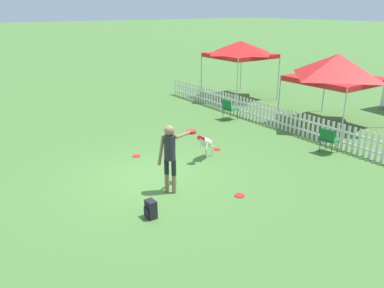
{
  "coord_description": "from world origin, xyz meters",
  "views": [
    {
      "loc": [
        8.21,
        -4.44,
        4.42
      ],
      "look_at": [
        0.28,
        1.19,
        0.84
      ],
      "focal_mm": 35.0,
      "sensor_mm": 36.0,
      "label": 1
    }
  ],
  "objects_px": {
    "folding_chair_blue_left": "(329,138)",
    "canopy_tent_secondary": "(337,68)",
    "leaping_dog": "(206,143)",
    "frisbee_near_handler": "(137,156)",
    "handler_person": "(171,150)",
    "frisbee_midfield": "(217,149)",
    "canopy_tent_main": "(240,49)",
    "backpack_on_grass": "(151,209)",
    "frisbee_near_dog": "(240,195)",
    "folding_chair_center": "(229,108)"
  },
  "relations": [
    {
      "from": "handler_person",
      "to": "canopy_tent_secondary",
      "type": "height_order",
      "value": "canopy_tent_secondary"
    },
    {
      "from": "frisbee_near_handler",
      "to": "handler_person",
      "type": "bearing_deg",
      "value": -8.04
    },
    {
      "from": "handler_person",
      "to": "backpack_on_grass",
      "type": "height_order",
      "value": "handler_person"
    },
    {
      "from": "leaping_dog",
      "to": "frisbee_midfield",
      "type": "distance_m",
      "value": 1.04
    },
    {
      "from": "handler_person",
      "to": "frisbee_near_handler",
      "type": "relative_size",
      "value": 7.01
    },
    {
      "from": "canopy_tent_main",
      "to": "frisbee_near_dog",
      "type": "bearing_deg",
      "value": -41.86
    },
    {
      "from": "handler_person",
      "to": "frisbee_near_handler",
      "type": "bearing_deg",
      "value": 140.98
    },
    {
      "from": "frisbee_near_dog",
      "to": "backpack_on_grass",
      "type": "xyz_separation_m",
      "value": [
        -0.39,
        -2.3,
        0.2
      ]
    },
    {
      "from": "leaping_dog",
      "to": "canopy_tent_secondary",
      "type": "bearing_deg",
      "value": -121.17
    },
    {
      "from": "backpack_on_grass",
      "to": "canopy_tent_main",
      "type": "relative_size",
      "value": 0.15
    },
    {
      "from": "folding_chair_blue_left",
      "to": "canopy_tent_secondary",
      "type": "distance_m",
      "value": 3.73
    },
    {
      "from": "frisbee_near_handler",
      "to": "frisbee_midfield",
      "type": "relative_size",
      "value": 1.0
    },
    {
      "from": "frisbee_near_handler",
      "to": "frisbee_midfield",
      "type": "distance_m",
      "value": 2.63
    },
    {
      "from": "folding_chair_blue_left",
      "to": "backpack_on_grass",
      "type": "bearing_deg",
      "value": 83.93
    },
    {
      "from": "frisbee_near_handler",
      "to": "folding_chair_blue_left",
      "type": "relative_size",
      "value": 0.3
    },
    {
      "from": "leaping_dog",
      "to": "backpack_on_grass",
      "type": "height_order",
      "value": "leaping_dog"
    },
    {
      "from": "frisbee_near_handler",
      "to": "frisbee_near_dog",
      "type": "relative_size",
      "value": 1.0
    },
    {
      "from": "frisbee_near_handler",
      "to": "folding_chair_blue_left",
      "type": "height_order",
      "value": "folding_chair_blue_left"
    },
    {
      "from": "frisbee_near_dog",
      "to": "canopy_tent_secondary",
      "type": "xyz_separation_m",
      "value": [
        -2.39,
        6.99,
        2.23
      ]
    },
    {
      "from": "folding_chair_center",
      "to": "canopy_tent_secondary",
      "type": "xyz_separation_m",
      "value": [
        2.88,
        2.83,
        1.73
      ]
    },
    {
      "from": "frisbee_near_handler",
      "to": "folding_chair_center",
      "type": "distance_m",
      "value": 5.25
    },
    {
      "from": "frisbee_midfield",
      "to": "folding_chair_blue_left",
      "type": "bearing_deg",
      "value": 49.53
    },
    {
      "from": "leaping_dog",
      "to": "frisbee_near_handler",
      "type": "xyz_separation_m",
      "value": [
        -1.43,
        -1.65,
        -0.52
      ]
    },
    {
      "from": "handler_person",
      "to": "frisbee_near_handler",
      "type": "xyz_separation_m",
      "value": [
        -2.66,
        0.38,
        -1.11
      ]
    },
    {
      "from": "handler_person",
      "to": "folding_chair_center",
      "type": "relative_size",
      "value": 2.06
    },
    {
      "from": "folding_chair_center",
      "to": "canopy_tent_main",
      "type": "distance_m",
      "value": 4.47
    },
    {
      "from": "folding_chair_blue_left",
      "to": "frisbee_near_handler",
      "type": "bearing_deg",
      "value": 49.78
    },
    {
      "from": "backpack_on_grass",
      "to": "canopy_tent_secondary",
      "type": "bearing_deg",
      "value": 102.18
    },
    {
      "from": "backpack_on_grass",
      "to": "folding_chair_center",
      "type": "bearing_deg",
      "value": 127.1
    },
    {
      "from": "handler_person",
      "to": "frisbee_near_dog",
      "type": "height_order",
      "value": "handler_person"
    },
    {
      "from": "handler_person",
      "to": "canopy_tent_main",
      "type": "relative_size",
      "value": 0.62
    },
    {
      "from": "frisbee_near_dog",
      "to": "folding_chair_blue_left",
      "type": "xyz_separation_m",
      "value": [
        -0.55,
        4.26,
        0.48
      ]
    },
    {
      "from": "canopy_tent_main",
      "to": "canopy_tent_secondary",
      "type": "bearing_deg",
      "value": -1.61
    },
    {
      "from": "frisbee_near_dog",
      "to": "canopy_tent_secondary",
      "type": "bearing_deg",
      "value": 108.91
    },
    {
      "from": "leaping_dog",
      "to": "frisbee_near_handler",
      "type": "bearing_deg",
      "value": 18.05
    },
    {
      "from": "leaping_dog",
      "to": "canopy_tent_main",
      "type": "distance_m",
      "value": 8.67
    },
    {
      "from": "leaping_dog",
      "to": "frisbee_near_handler",
      "type": "relative_size",
      "value": 4.01
    },
    {
      "from": "folding_chair_center",
      "to": "frisbee_midfield",
      "type": "bearing_deg",
      "value": 129.66
    },
    {
      "from": "frisbee_midfield",
      "to": "folding_chair_center",
      "type": "height_order",
      "value": "folding_chair_center"
    },
    {
      "from": "frisbee_near_handler",
      "to": "folding_chair_center",
      "type": "xyz_separation_m",
      "value": [
        -1.43,
        5.03,
        0.5
      ]
    },
    {
      "from": "frisbee_near_dog",
      "to": "folding_chair_center",
      "type": "height_order",
      "value": "folding_chair_center"
    },
    {
      "from": "handler_person",
      "to": "canopy_tent_main",
      "type": "distance_m",
      "value": 10.87
    },
    {
      "from": "leaping_dog",
      "to": "folding_chair_blue_left",
      "type": "relative_size",
      "value": 1.22
    },
    {
      "from": "handler_person",
      "to": "folding_chair_blue_left",
      "type": "bearing_deg",
      "value": 52.4
    },
    {
      "from": "folding_chair_blue_left",
      "to": "folding_chair_center",
      "type": "height_order",
      "value": "folding_chair_center"
    },
    {
      "from": "folding_chair_center",
      "to": "canopy_tent_main",
      "type": "bearing_deg",
      "value": -51.37
    },
    {
      "from": "frisbee_near_handler",
      "to": "frisbee_near_dog",
      "type": "xyz_separation_m",
      "value": [
        3.85,
        0.87,
        0.0
      ]
    },
    {
      "from": "handler_person",
      "to": "frisbee_near_dog",
      "type": "relative_size",
      "value": 7.01
    },
    {
      "from": "folding_chair_blue_left",
      "to": "canopy_tent_secondary",
      "type": "xyz_separation_m",
      "value": [
        -1.85,
        2.73,
        1.75
      ]
    },
    {
      "from": "frisbee_midfield",
      "to": "canopy_tent_main",
      "type": "bearing_deg",
      "value": 132.6
    }
  ]
}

